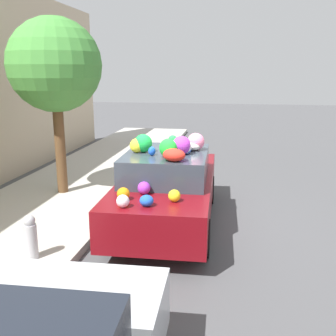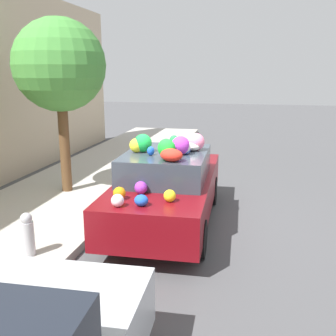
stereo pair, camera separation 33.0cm
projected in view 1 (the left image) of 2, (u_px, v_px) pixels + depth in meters
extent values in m
plane|color=#4C4C4F|center=(166.00, 223.00, 7.82)|extent=(60.00, 60.00, 0.00)
cube|color=#B2ADA3|center=(40.00, 211.00, 8.25)|extent=(24.00, 3.20, 0.15)
cylinder|color=brown|center=(60.00, 146.00, 9.10)|extent=(0.24, 0.24, 2.20)
sphere|color=#47933D|center=(55.00, 65.00, 8.66)|extent=(2.08, 2.08, 2.08)
cylinder|color=#B2B2B7|center=(31.00, 241.00, 5.97)|extent=(0.20, 0.20, 0.55)
sphere|color=#B2B2B7|center=(29.00, 221.00, 5.89)|extent=(0.18, 0.18, 0.18)
cube|color=maroon|center=(168.00, 192.00, 7.66)|extent=(4.40, 1.85, 0.67)
cube|color=#333D47|center=(167.00, 165.00, 7.35)|extent=(2.00, 1.56, 0.50)
cylinder|color=black|center=(143.00, 187.00, 9.14)|extent=(0.64, 0.20, 0.63)
cylinder|color=black|center=(210.00, 190.00, 8.93)|extent=(0.64, 0.20, 0.63)
cylinder|color=black|center=(111.00, 233.00, 6.55)|extent=(0.64, 0.20, 0.63)
cylinder|color=black|center=(204.00, 238.00, 6.34)|extent=(0.64, 0.20, 0.63)
ellipsoid|color=white|center=(192.00, 145.00, 7.45)|extent=(0.44, 0.41, 0.19)
sphere|color=white|center=(123.00, 201.00, 5.78)|extent=(0.21, 0.21, 0.19)
ellipsoid|color=green|center=(193.00, 160.00, 8.34)|extent=(0.45, 0.45, 0.26)
ellipsoid|color=red|center=(174.00, 155.00, 6.54)|extent=(0.49, 0.52, 0.21)
sphere|color=#B034B7|center=(181.00, 145.00, 7.05)|extent=(0.43, 0.43, 0.34)
ellipsoid|color=green|center=(168.00, 148.00, 6.79)|extent=(0.41, 0.43, 0.33)
ellipsoid|color=red|center=(166.00, 150.00, 7.10)|extent=(0.24, 0.24, 0.16)
ellipsoid|color=#935930|center=(171.00, 145.00, 7.53)|extent=(0.21, 0.21, 0.17)
sphere|color=blue|center=(186.00, 149.00, 7.09)|extent=(0.28, 0.28, 0.20)
sphere|color=pink|center=(196.00, 142.00, 7.43)|extent=(0.44, 0.44, 0.33)
sphere|color=blue|center=(200.00, 159.00, 8.39)|extent=(0.28, 0.28, 0.27)
sphere|color=purple|center=(144.00, 188.00, 6.40)|extent=(0.27, 0.27, 0.21)
ellipsoid|color=blue|center=(147.00, 201.00, 5.84)|extent=(0.30, 0.30, 0.17)
ellipsoid|color=silver|center=(182.00, 146.00, 7.06)|extent=(0.25, 0.37, 0.29)
sphere|color=green|center=(173.00, 140.00, 8.06)|extent=(0.23, 0.23, 0.18)
ellipsoid|color=blue|center=(152.00, 151.00, 6.98)|extent=(0.18, 0.18, 0.16)
sphere|color=yellow|center=(174.00, 196.00, 6.04)|extent=(0.27, 0.27, 0.19)
sphere|color=#984D38|center=(181.00, 146.00, 7.35)|extent=(0.30, 0.30, 0.21)
sphere|color=purple|center=(185.00, 160.00, 8.43)|extent=(0.21, 0.21, 0.19)
sphere|color=green|center=(143.00, 143.00, 7.24)|extent=(0.37, 0.37, 0.34)
sphere|color=orange|center=(123.00, 194.00, 6.11)|extent=(0.24, 0.24, 0.20)
ellipsoid|color=black|center=(163.00, 150.00, 9.21)|extent=(0.38, 0.45, 0.30)
sphere|color=yellow|center=(137.00, 146.00, 7.22)|extent=(0.27, 0.27, 0.26)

